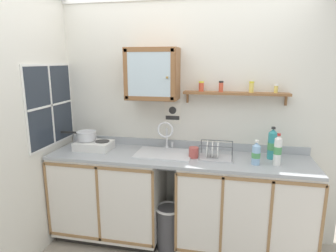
{
  "coord_description": "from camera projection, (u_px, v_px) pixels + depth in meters",
  "views": [
    {
      "loc": [
        0.48,
        -2.44,
        1.88
      ],
      "look_at": [
        -0.12,
        0.38,
        1.23
      ],
      "focal_mm": 31.26,
      "sensor_mm": 36.0,
      "label": 1
    }
  ],
  "objects": [
    {
      "name": "trash_bin",
      "position": [
        169.0,
        227.0,
        2.95
      ],
      "size": [
        0.27,
        0.27,
        0.46
      ],
      "color": "#4C4C51",
      "rests_on": "ground"
    },
    {
      "name": "countertop",
      "position": [
        178.0,
        157.0,
        2.88
      ],
      "size": [
        2.56,
        0.62,
        0.03
      ],
      "primitive_type": "cube",
      "color": "#9EA3A8",
      "rests_on": "lower_cabinet_run"
    },
    {
      "name": "wall_cabinet",
      "position": [
        152.0,
        74.0,
        2.91
      ],
      "size": [
        0.52,
        0.31,
        0.51
      ],
      "color": "brown"
    },
    {
      "name": "backsplash",
      "position": [
        182.0,
        144.0,
        3.14
      ],
      "size": [
        2.56,
        0.02,
        0.08
      ],
      "primitive_type": "cube",
      "color": "#9EA3A8",
      "rests_on": "countertop"
    },
    {
      "name": "lower_cabinet_run_right",
      "position": [
        244.0,
        208.0,
        2.85
      ],
      "size": [
        1.26,
        0.6,
        0.93
      ],
      "color": "black",
      "rests_on": "ground"
    },
    {
      "name": "spice_shelf",
      "position": [
        235.0,
        92.0,
        2.86
      ],
      "size": [
        1.02,
        0.14,
        0.23
      ],
      "color": "brown"
    },
    {
      "name": "mug",
      "position": [
        194.0,
        152.0,
        2.82
      ],
      "size": [
        0.09,
        0.13,
        0.1
      ],
      "color": "#B24C47",
      "rests_on": "countertop"
    },
    {
      "name": "hot_plate_stove",
      "position": [
        94.0,
        145.0,
        3.08
      ],
      "size": [
        0.37,
        0.26,
        0.09
      ],
      "color": "silver",
      "rests_on": "countertop"
    },
    {
      "name": "bottle_opaque_white_2",
      "position": [
        278.0,
        150.0,
        2.6
      ],
      "size": [
        0.07,
        0.07,
        0.29
      ],
      "color": "white",
      "rests_on": "countertop"
    },
    {
      "name": "saucepan",
      "position": [
        86.0,
        135.0,
        3.1
      ],
      "size": [
        0.39,
        0.21,
        0.1
      ],
      "color": "silver",
      "rests_on": "hot_plate_stove"
    },
    {
      "name": "lower_cabinet_run",
      "position": [
        110.0,
        195.0,
        3.14
      ],
      "size": [
        1.13,
        0.6,
        0.93
      ],
      "color": "black",
      "rests_on": "ground"
    },
    {
      "name": "warning_sign",
      "position": [
        173.0,
        113.0,
        3.1
      ],
      "size": [
        0.17,
        0.01,
        0.23
      ],
      "color": "silver"
    },
    {
      "name": "bottle_water_blue_1",
      "position": [
        256.0,
        154.0,
        2.62
      ],
      "size": [
        0.08,
        0.08,
        0.23
      ],
      "color": "#8CB7E0",
      "rests_on": "countertop"
    },
    {
      "name": "window",
      "position": [
        50.0,
        105.0,
        2.96
      ],
      "size": [
        0.03,
        0.78,
        0.82
      ],
      "color": "#262D38"
    },
    {
      "name": "dish_rack",
      "position": [
        214.0,
        154.0,
        2.79
      ],
      "size": [
        0.33,
        0.23,
        0.17
      ],
      "color": "#B2B2B7",
      "rests_on": "countertop"
    },
    {
      "name": "back_wall",
      "position": [
        183.0,
        118.0,
        3.12
      ],
      "size": [
        3.2,
        0.07,
        2.54
      ],
      "color": "silver",
      "rests_on": "ground"
    },
    {
      "name": "side_wall_left",
      "position": [
        15.0,
        133.0,
        2.52
      ],
      "size": [
        0.05,
        3.36,
        2.54
      ],
      "primitive_type": "cube",
      "color": "silver",
      "rests_on": "ground"
    },
    {
      "name": "bottle_detergent_teal_0",
      "position": [
        272.0,
        144.0,
        2.77
      ],
      "size": [
        0.08,
        0.08,
        0.31
      ],
      "color": "teal",
      "rests_on": "countertop"
    },
    {
      "name": "sink",
      "position": [
        164.0,
        155.0,
        2.95
      ],
      "size": [
        0.56,
        0.42,
        0.42
      ],
      "color": "silver",
      "rests_on": "countertop"
    }
  ]
}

